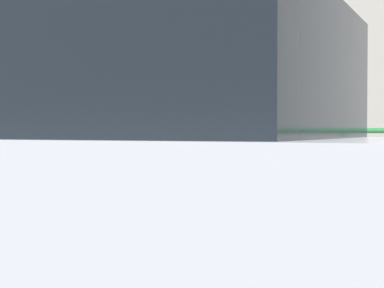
% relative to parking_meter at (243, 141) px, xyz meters
% --- Properties ---
extents(sidewalk_curb, '(36.00, 3.28, 0.13)m').
position_rel_parking_meter_xyz_m(sidewalk_curb, '(-0.19, 1.36, -1.02)').
color(sidewalk_curb, '#ADA8A0').
rests_on(sidewalk_curb, ground).
extents(parking_meter, '(0.17, 0.18, 1.33)m').
position_rel_parking_meter_xyz_m(parking_meter, '(0.00, 0.00, 0.00)').
color(parking_meter, slate).
rests_on(parking_meter, sidewalk_curb).
extents(pedestrian_at_meter, '(0.71, 0.53, 1.60)m').
position_rel_parking_meter_xyz_m(pedestrian_at_meter, '(-0.66, 0.23, -0.05)').
color(pedestrian_at_meter, brown).
rests_on(pedestrian_at_meter, sidewalk_curb).
extents(parked_sedan_silver, '(4.63, 1.88, 1.76)m').
position_rel_parking_meter_xyz_m(parked_sedan_silver, '(-0.08, -1.40, -0.21)').
color(parked_sedan_silver, '#B7BABF').
rests_on(parked_sedan_silver, ground).
extents(background_railing, '(24.06, 0.06, 1.07)m').
position_rel_parking_meter_xyz_m(background_railing, '(-0.19, 2.86, -0.19)').
color(background_railing, '#1E602D').
rests_on(background_railing, sidewalk_curb).
extents(backdrop_wall, '(32.00, 0.50, 3.60)m').
position_rel_parking_meter_xyz_m(backdrop_wall, '(-0.19, 5.83, 0.72)').
color(backdrop_wall, gray).
rests_on(backdrop_wall, ground).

